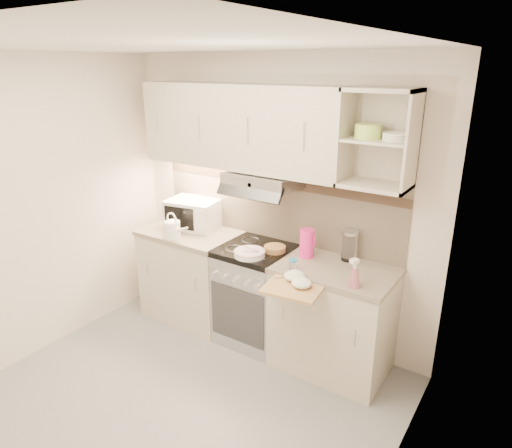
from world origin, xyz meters
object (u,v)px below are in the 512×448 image
glass_jar (349,245)px  watering_can (173,229)px  plate_stack (250,253)px  microwave (194,213)px  cutting_board (294,287)px  electric_range (256,294)px  pink_pitcher (307,243)px  spray_bottle (354,275)px

glass_jar → watering_can: bearing=-164.6°
plate_stack → glass_jar: glass_jar is taller
microwave → watering_can: (0.04, -0.34, -0.05)m
microwave → cutting_board: 1.52m
electric_range → microwave: 1.00m
watering_can → pink_pitcher: size_ratio=1.21×
glass_jar → spray_bottle: (0.22, -0.42, -0.03)m
pink_pitcher → cutting_board: (0.15, -0.49, -0.15)m
cutting_board → glass_jar: bearing=67.9°
electric_range → glass_jar: glass_jar is taller
spray_bottle → pink_pitcher: bearing=175.8°
cutting_board → spray_bottle: bearing=20.2°
pink_pitcher → spray_bottle: (0.53, -0.29, -0.03)m
glass_jar → spray_bottle: glass_jar is taller
pink_pitcher → cutting_board: bearing=-91.8°
plate_stack → electric_range: bearing=106.8°
plate_stack → spray_bottle: size_ratio=1.10×
glass_jar → cutting_board: (-0.16, -0.62, -0.15)m
pink_pitcher → spray_bottle: pink_pitcher is taller
cutting_board → microwave: bearing=151.6°
plate_stack → cutting_board: plate_stack is taller
electric_range → watering_can: 0.96m
watering_can → pink_pitcher: 1.25m
microwave → watering_can: size_ratio=1.88×
glass_jar → spray_bottle: 0.47m
glass_jar → pink_pitcher: bearing=-157.3°
pink_pitcher → spray_bottle: 0.60m
glass_jar → spray_bottle: bearing=-62.8°
watering_can → glass_jar: (1.53, 0.42, 0.04)m
microwave → cutting_board: bearing=-30.6°
pink_pitcher → microwave: bearing=158.4°
electric_range → cutting_board: bearing=-34.5°
electric_range → plate_stack: size_ratio=3.49×
watering_can → plate_stack: watering_can is taller
spray_bottle → cutting_board: (-0.37, -0.20, -0.12)m
watering_can → glass_jar: 1.58m
plate_stack → pink_pitcher: pink_pitcher is taller
microwave → plate_stack: 0.91m
electric_range → pink_pitcher: (0.45, 0.07, 0.57)m
watering_can → cutting_board: watering_can is taller
plate_stack → spray_bottle: (0.93, -0.04, 0.07)m
glass_jar → cutting_board: bearing=-104.4°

